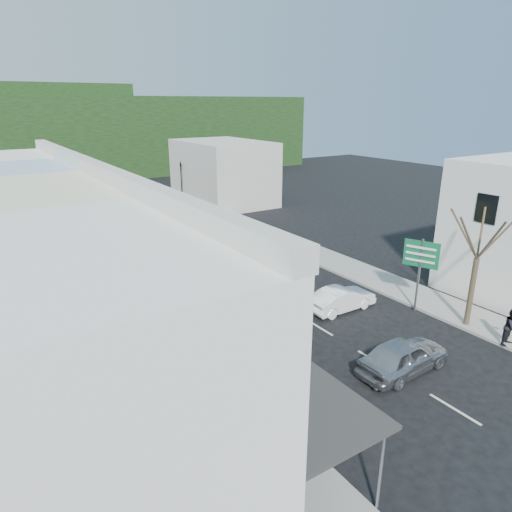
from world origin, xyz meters
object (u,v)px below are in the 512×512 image
at_px(car_silver, 403,357).
at_px(car_red, 224,321).
at_px(pedestrian_right, 512,328).
at_px(direction_sign, 419,276).
at_px(pedestrian_left, 158,339).
at_px(car_white, 342,298).
at_px(traffic_signal, 181,183).
at_px(bus, 186,254).
at_px(street_tree, 477,259).

relative_size(car_silver, car_red, 0.96).
xyz_separation_m(pedestrian_right, direction_sign, (-0.50, 5.07, 1.10)).
bearing_deg(pedestrian_left, car_white, -77.72).
bearing_deg(car_white, direction_sign, -124.68).
bearing_deg(traffic_signal, pedestrian_right, 67.92).
distance_m(bus, traffic_signal, 23.41).
height_order(pedestrian_right, traffic_signal, traffic_signal).
height_order(car_silver, traffic_signal, traffic_signal).
xyz_separation_m(bus, pedestrian_left, (-5.39, -8.84, -0.55)).
bearing_deg(street_tree, car_silver, -170.52).
bearing_deg(pedestrian_left, direction_sign, -86.23).
bearing_deg(traffic_signal, direction_sign, 67.00).
bearing_deg(street_tree, pedestrian_right, -95.18).
bearing_deg(bus, car_white, -62.08).
height_order(car_silver, street_tree, street_tree).
distance_m(car_silver, pedestrian_right, 6.12).
bearing_deg(direction_sign, pedestrian_right, -107.29).
height_order(car_white, street_tree, street_tree).
bearing_deg(bus, direction_sign, -54.64).
relative_size(car_white, traffic_signal, 0.91).
distance_m(street_tree, traffic_signal, 36.05).
relative_size(bus, street_tree, 1.55).
relative_size(bus, direction_sign, 2.77).
relative_size(pedestrian_left, traffic_signal, 0.35).
xyz_separation_m(bus, traffic_signal, (9.30, 21.47, 0.87)).
bearing_deg(car_red, direction_sign, -106.51).
bearing_deg(car_silver, traffic_signal, -11.80).
distance_m(bus, car_white, 10.84).
distance_m(pedestrian_right, direction_sign, 5.21).
bearing_deg(pedestrian_left, traffic_signal, -9.82).
height_order(bus, pedestrian_left, bus).
bearing_deg(pedestrian_right, car_white, 113.01).
bearing_deg(car_red, pedestrian_right, -126.24).
relative_size(car_white, pedestrian_right, 2.59).
height_order(car_red, traffic_signal, traffic_signal).
relative_size(pedestrian_left, pedestrian_right, 1.00).
bearing_deg(car_red, car_white, -97.22).
bearing_deg(car_silver, car_red, 31.64).
relative_size(car_silver, street_tree, 0.59).
xyz_separation_m(car_red, street_tree, (11.01, -6.16, 3.05)).
distance_m(bus, car_silver, 15.91).
distance_m(bus, car_red, 8.63).
bearing_deg(pedestrian_left, car_silver, -112.69).
bearing_deg(street_tree, car_red, 150.76).
distance_m(car_red, pedestrian_left, 3.64).
bearing_deg(car_white, bus, 28.00).
relative_size(street_tree, traffic_signal, 1.55).
distance_m(car_white, pedestrian_right, 8.37).
bearing_deg(traffic_signal, car_silver, 58.77).
distance_m(car_silver, car_red, 8.66).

